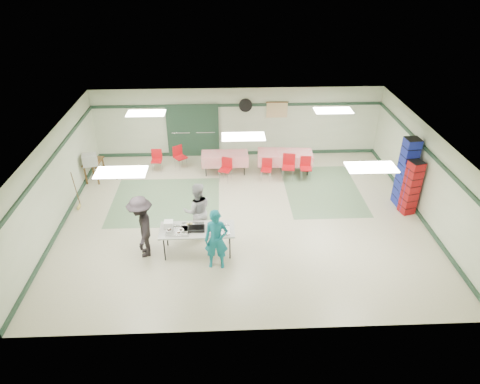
{
  "coord_description": "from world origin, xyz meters",
  "views": [
    {
      "loc": [
        -0.56,
        -11.06,
        7.41
      ],
      "look_at": [
        -0.11,
        -0.3,
        1.06
      ],
      "focal_mm": 32.0,
      "sensor_mm": 36.0,
      "label": 1
    }
  ],
  "objects_px": {
    "volunteer_teal": "(216,240)",
    "chair_b": "(267,167)",
    "volunteer_grey": "(197,211)",
    "chair_c": "(306,165)",
    "chair_loose_a": "(179,155)",
    "crate_stack_blue_a": "(406,172)",
    "dining_table_a": "(285,157)",
    "chair_loose_b": "(157,158)",
    "crate_stack_red": "(411,188)",
    "chair_d": "(226,167)",
    "crate_stack_blue_b": "(408,188)",
    "dining_table_b": "(225,158)",
    "volunteer_dark": "(142,227)",
    "office_printer": "(90,160)",
    "chair_a": "(289,164)",
    "printer_table": "(93,164)",
    "serving_table": "(197,230)",
    "broom": "(76,189)"
  },
  "relations": [
    {
      "from": "chair_loose_a",
      "to": "volunteer_dark",
      "type": "bearing_deg",
      "value": -133.56
    },
    {
      "from": "chair_a",
      "to": "office_printer",
      "type": "relative_size",
      "value": 1.95
    },
    {
      "from": "chair_d",
      "to": "chair_loose_a",
      "type": "relative_size",
      "value": 0.98
    },
    {
      "from": "printer_table",
      "to": "volunteer_teal",
      "type": "bearing_deg",
      "value": -43.07
    },
    {
      "from": "volunteer_grey",
      "to": "dining_table_a",
      "type": "distance_m",
      "value": 4.92
    },
    {
      "from": "volunteer_teal",
      "to": "chair_a",
      "type": "relative_size",
      "value": 1.81
    },
    {
      "from": "volunteer_dark",
      "to": "printer_table",
      "type": "bearing_deg",
      "value": -159.4
    },
    {
      "from": "serving_table",
      "to": "office_printer",
      "type": "relative_size",
      "value": 4.2
    },
    {
      "from": "serving_table",
      "to": "broom",
      "type": "height_order",
      "value": "broom"
    },
    {
      "from": "dining_table_b",
      "to": "crate_stack_blue_b",
      "type": "bearing_deg",
      "value": -26.75
    },
    {
      "from": "dining_table_a",
      "to": "chair_c",
      "type": "xyz_separation_m",
      "value": [
        0.67,
        -0.57,
        -0.06
      ]
    },
    {
      "from": "chair_c",
      "to": "volunteer_teal",
      "type": "bearing_deg",
      "value": -121.2
    },
    {
      "from": "broom",
      "to": "serving_table",
      "type": "bearing_deg",
      "value": -22.66
    },
    {
      "from": "chair_loose_a",
      "to": "crate_stack_blue_b",
      "type": "height_order",
      "value": "crate_stack_blue_b"
    },
    {
      "from": "dining_table_a",
      "to": "dining_table_b",
      "type": "xyz_separation_m",
      "value": [
        -2.2,
        0.0,
        -0.0
      ]
    },
    {
      "from": "volunteer_grey",
      "to": "chair_b",
      "type": "distance_m",
      "value": 4.04
    },
    {
      "from": "chair_c",
      "to": "chair_loose_a",
      "type": "distance_m",
      "value": 4.69
    },
    {
      "from": "volunteer_teal",
      "to": "chair_a",
      "type": "height_order",
      "value": "volunteer_teal"
    },
    {
      "from": "volunteer_grey",
      "to": "chair_c",
      "type": "relative_size",
      "value": 2.05
    },
    {
      "from": "chair_a",
      "to": "chair_d",
      "type": "distance_m",
      "value": 2.22
    },
    {
      "from": "volunteer_teal",
      "to": "volunteer_grey",
      "type": "height_order",
      "value": "volunteer_grey"
    },
    {
      "from": "chair_a",
      "to": "crate_stack_blue_a",
      "type": "relative_size",
      "value": 0.41
    },
    {
      "from": "chair_loose_b",
      "to": "chair_loose_a",
      "type": "bearing_deg",
      "value": 14.19
    },
    {
      "from": "volunteer_grey",
      "to": "chair_c",
      "type": "height_order",
      "value": "volunteer_grey"
    },
    {
      "from": "serving_table",
      "to": "volunteer_dark",
      "type": "relative_size",
      "value": 1.12
    },
    {
      "from": "dining_table_a",
      "to": "crate_stack_red",
      "type": "xyz_separation_m",
      "value": [
        3.47,
        -2.94,
        0.32
      ]
    },
    {
      "from": "volunteer_dark",
      "to": "broom",
      "type": "distance_m",
      "value": 3.49
    },
    {
      "from": "volunteer_teal",
      "to": "crate_stack_blue_a",
      "type": "relative_size",
      "value": 0.74
    },
    {
      "from": "chair_b",
      "to": "crate_stack_blue_b",
      "type": "relative_size",
      "value": 0.5
    },
    {
      "from": "serving_table",
      "to": "office_printer",
      "type": "height_order",
      "value": "office_printer"
    },
    {
      "from": "volunteer_grey",
      "to": "office_printer",
      "type": "relative_size",
      "value": 3.55
    },
    {
      "from": "printer_table",
      "to": "office_printer",
      "type": "bearing_deg",
      "value": -84.75
    },
    {
      "from": "dining_table_a",
      "to": "dining_table_b",
      "type": "height_order",
      "value": "same"
    },
    {
      "from": "chair_loose_a",
      "to": "crate_stack_blue_a",
      "type": "height_order",
      "value": "crate_stack_blue_a"
    },
    {
      "from": "volunteer_dark",
      "to": "chair_c",
      "type": "distance_m",
      "value": 6.57
    },
    {
      "from": "volunteer_dark",
      "to": "chair_loose_a",
      "type": "relative_size",
      "value": 2.08
    },
    {
      "from": "dining_table_b",
      "to": "chair_b",
      "type": "height_order",
      "value": "chair_b"
    },
    {
      "from": "serving_table",
      "to": "chair_c",
      "type": "distance_m",
      "value": 5.5
    },
    {
      "from": "chair_c",
      "to": "office_printer",
      "type": "bearing_deg",
      "value": -176.69
    },
    {
      "from": "chair_b",
      "to": "crate_stack_red",
      "type": "distance_m",
      "value": 4.84
    },
    {
      "from": "crate_stack_red",
      "to": "office_printer",
      "type": "height_order",
      "value": "crate_stack_red"
    },
    {
      "from": "crate_stack_blue_b",
      "to": "chair_b",
      "type": "bearing_deg",
      "value": 152.51
    },
    {
      "from": "volunteer_grey",
      "to": "crate_stack_blue_a",
      "type": "height_order",
      "value": "crate_stack_blue_a"
    },
    {
      "from": "dining_table_b",
      "to": "crate_stack_red",
      "type": "height_order",
      "value": "crate_stack_red"
    },
    {
      "from": "chair_c",
      "to": "crate_stack_blue_b",
      "type": "relative_size",
      "value": 0.53
    },
    {
      "from": "dining_table_a",
      "to": "volunteer_dark",
      "type": "bearing_deg",
      "value": -129.09
    },
    {
      "from": "chair_loose_a",
      "to": "printer_table",
      "type": "bearing_deg",
      "value": 158.43
    },
    {
      "from": "volunteer_teal",
      "to": "chair_loose_a",
      "type": "relative_size",
      "value": 1.96
    },
    {
      "from": "volunteer_teal",
      "to": "chair_b",
      "type": "height_order",
      "value": "volunteer_teal"
    },
    {
      "from": "volunteer_teal",
      "to": "office_printer",
      "type": "xyz_separation_m",
      "value": [
        -4.36,
        4.6,
        0.09
      ]
    }
  ]
}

